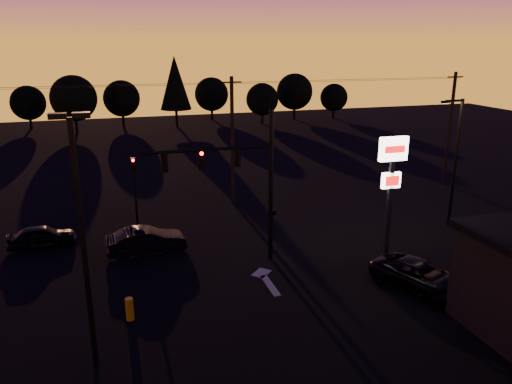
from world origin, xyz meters
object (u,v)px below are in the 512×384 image
bollard (130,309)px  car_left (42,236)px  pylon_sign (391,174)px  suv_parked (421,276)px  traffic_signal_mast (241,172)px  secondary_signal (134,181)px  streetlight (455,158)px  car_mid (146,241)px  parking_lot_light (82,229)px

bollard → car_left: (-4.32, 9.49, 0.13)m
pylon_sign → suv_parked: bearing=-86.3°
traffic_signal_mast → pylon_sign: bearing=-19.4°
traffic_signal_mast → suv_parked: 10.02m
secondary_signal → suv_parked: (12.19, -12.89, -2.19)m
pylon_sign → suv_parked: (0.19, -2.90, -4.24)m
streetlight → car_mid: streetlight is taller
secondary_signal → bollard: 11.98m
bollard → car_left: 10.43m
secondary_signal → parking_lot_light: (-2.50, -14.49, 2.41)m
bollard → car_mid: car_mid is taller
secondary_signal → pylon_sign: pylon_sign is taller
traffic_signal_mast → parking_lot_light: 10.19m
traffic_signal_mast → car_left: bearing=152.9°
traffic_signal_mast → secondary_signal: size_ratio=1.97×
pylon_sign → car_mid: (-11.84, 5.21, -4.20)m
secondary_signal → bollard: bearing=-95.5°
suv_parked → pylon_sign: bearing=70.5°
traffic_signal_mast → suv_parked: size_ratio=1.78×
traffic_signal_mast → bollard: traffic_signal_mast is taller
car_left → car_mid: 6.18m
traffic_signal_mast → streetlight: 14.10m
streetlight → pylon_sign: bearing=-149.9°
parking_lot_light → pylon_sign: bearing=17.2°
car_left → car_mid: bearing=-120.2°
secondary_signal → pylon_sign: 15.75m
bollard → parking_lot_light: bearing=-116.1°
streetlight → car_left: bearing=171.2°
car_mid → suv_parked: (12.02, -8.11, -0.04)m
pylon_sign → bollard: (-13.13, -1.70, -4.42)m
pylon_sign → car_mid: 13.60m
secondary_signal → streetlight: streetlight is taller
streetlight → bollard: bearing=-164.1°
traffic_signal_mast → car_left: traffic_signal_mast is taller
secondary_signal → streetlight: bearing=-17.6°
parking_lot_light → suv_parked: size_ratio=1.90×
parking_lot_light → secondary_signal: bearing=80.2°
pylon_sign → car_left: (-17.45, 7.79, -4.29)m
car_left → car_mid: size_ratio=0.85×
traffic_signal_mast → bollard: bearing=-145.2°
traffic_signal_mast → pylon_sign: 7.52m
pylon_sign → secondary_signal: bearing=140.2°
secondary_signal → car_left: size_ratio=1.18×
secondary_signal → pylon_sign: (12.00, -9.99, 2.05)m
car_mid → pylon_sign: bearing=-118.0°
traffic_signal_mast → car_left: size_ratio=2.33×
traffic_signal_mast → car_mid: (-4.74, 2.71, -4.22)m
parking_lot_light → bollard: size_ratio=9.20×
parking_lot_light → car_mid: size_ratio=2.11×
car_left → car_mid: car_mid is taller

